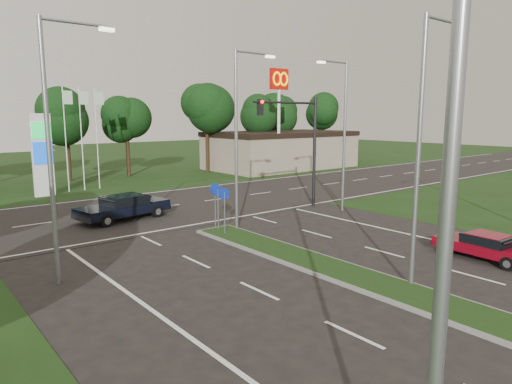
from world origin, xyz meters
TOP-DOWN VIEW (x-y plane):
  - verge_far at (0.00, 55.00)m, footprint 160.00×50.00m
  - cross_road at (0.00, 24.00)m, footprint 160.00×12.00m
  - median_kerb at (0.00, 4.00)m, footprint 2.00×26.00m
  - commercial_building at (22.00, 36.00)m, footprint 16.00×9.00m
  - streetlight_median_near at (1.00, 6.00)m, footprint 2.53×0.22m
  - streetlight_median_far at (1.00, 16.00)m, footprint 2.53×0.22m
  - streetlight_left_near at (-8.30, 0.00)m, footprint 2.53×0.22m
  - streetlight_left_far at (-8.30, 14.00)m, footprint 2.53×0.22m
  - streetlight_right_far at (8.80, 16.00)m, footprint 2.53×0.22m
  - traffic_signal at (7.19, 18.00)m, footprint 5.10×0.42m
  - median_signs at (0.00, 16.40)m, footprint 1.16×1.76m
  - gas_pylon at (-3.79, 33.05)m, footprint 5.80×1.26m
  - mcdonalds_sign at (18.00, 31.97)m, footprint 2.20×0.47m
  - treeline_far at (0.10, 39.93)m, footprint 6.00×6.00m
  - red_sedan at (5.93, 5.81)m, footprint 1.80×3.98m
  - navy_sedan at (-2.62, 22.13)m, footprint 5.33×2.86m

SIDE VIEW (x-z plane):
  - verge_far at x=0.00m, z-range -0.01..0.01m
  - cross_road at x=0.00m, z-range -0.01..0.01m
  - median_kerb at x=0.00m, z-range 0.00..0.12m
  - red_sedan at x=5.93m, z-range 0.04..1.11m
  - navy_sedan at x=-2.62m, z-range 0.05..1.44m
  - median_signs at x=0.00m, z-range 0.52..2.90m
  - commercial_building at x=22.00m, z-range 0.00..4.00m
  - gas_pylon at x=-3.79m, z-range -0.80..7.20m
  - traffic_signal at x=7.19m, z-range 1.15..8.15m
  - streetlight_median_near at x=1.00m, z-range 0.58..9.58m
  - streetlight_median_far at x=1.00m, z-range 0.58..9.58m
  - streetlight_left_near at x=-8.30m, z-range 0.58..9.58m
  - streetlight_left_far at x=-8.30m, z-range 0.58..9.58m
  - streetlight_right_far at x=8.80m, z-range 0.58..9.58m
  - treeline_far at x=0.10m, z-range 1.88..11.78m
  - mcdonalds_sign at x=18.00m, z-range 2.79..13.19m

